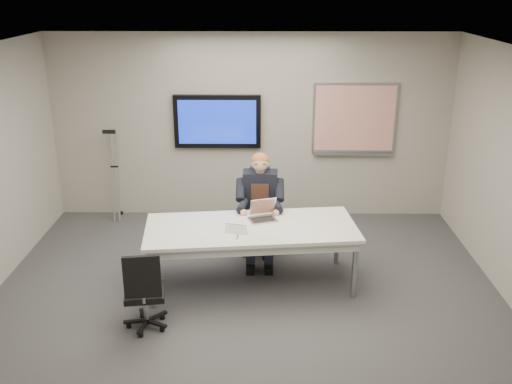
{
  "coord_description": "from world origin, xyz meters",
  "views": [
    {
      "loc": [
        0.18,
        -5.39,
        3.47
      ],
      "look_at": [
        0.1,
        0.89,
        1.14
      ],
      "focal_mm": 40.0,
      "sensor_mm": 36.0,
      "label": 1
    }
  ],
  "objects_px": {
    "laptop": "(263,214)",
    "office_chair_near": "(146,304)",
    "office_chair_far": "(260,227)",
    "seated_person": "(260,220)",
    "conference_table": "(251,233)"
  },
  "relations": [
    {
      "from": "office_chair_far",
      "to": "laptop",
      "type": "xyz_separation_m",
      "value": [
        0.04,
        -0.67,
        0.47
      ]
    },
    {
      "from": "conference_table",
      "to": "office_chair_near",
      "type": "xyz_separation_m",
      "value": [
        -1.09,
        -0.97,
        -0.38
      ]
    },
    {
      "from": "conference_table",
      "to": "office_chair_near",
      "type": "distance_m",
      "value": 1.51
    },
    {
      "from": "seated_person",
      "to": "laptop",
      "type": "xyz_separation_m",
      "value": [
        0.04,
        -0.4,
        0.25
      ]
    },
    {
      "from": "office_chair_far",
      "to": "office_chair_near",
      "type": "distance_m",
      "value": 2.23
    },
    {
      "from": "laptop",
      "to": "office_chair_near",
      "type": "bearing_deg",
      "value": -154.13
    },
    {
      "from": "office_chair_near",
      "to": "laptop",
      "type": "height_order",
      "value": "laptop"
    },
    {
      "from": "conference_table",
      "to": "seated_person",
      "type": "distance_m",
      "value": 0.66
    },
    {
      "from": "seated_person",
      "to": "laptop",
      "type": "distance_m",
      "value": 0.47
    },
    {
      "from": "office_chair_far",
      "to": "seated_person",
      "type": "xyz_separation_m",
      "value": [
        -0.0,
        -0.27,
        0.23
      ]
    },
    {
      "from": "office_chair_far",
      "to": "office_chair_near",
      "type": "xyz_separation_m",
      "value": [
        -1.19,
        -1.88,
        -0.06
      ]
    },
    {
      "from": "conference_table",
      "to": "office_chair_near",
      "type": "relative_size",
      "value": 2.76
    },
    {
      "from": "conference_table",
      "to": "office_chair_far",
      "type": "bearing_deg",
      "value": 77.4
    },
    {
      "from": "conference_table",
      "to": "seated_person",
      "type": "relative_size",
      "value": 1.81
    },
    {
      "from": "office_chair_far",
      "to": "laptop",
      "type": "height_order",
      "value": "office_chair_far"
    }
  ]
}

